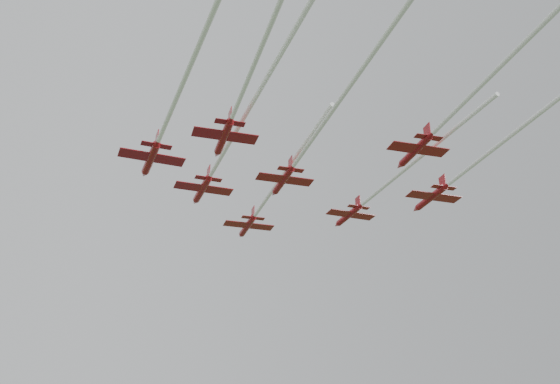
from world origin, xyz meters
name	(u,v)px	position (x,y,z in m)	size (l,w,h in m)	color
jet_lead	(263,204)	(0.87, 14.86, 50.87)	(10.45, 49.09, 2.74)	#A7131C
jet_row2_left	(235,133)	(-12.56, -7.63, 49.70)	(9.95, 68.88, 2.70)	#A7131C
jet_row2_right	(376,193)	(13.55, -0.46, 48.95)	(8.36, 44.63, 2.47)	#A7131C
jet_row3_left	(178,94)	(-22.49, -16.21, 47.86)	(8.86, 63.71, 2.63)	#A7131C
jet_row3_mid	(322,125)	(-4.42, -16.49, 48.04)	(11.72, 61.00, 2.48)	#A7131C
jet_row3_right	(499,144)	(20.66, -19.92, 49.35)	(12.65, 67.02, 2.64)	#A7131C
jet_row4_left	(244,90)	(-16.40, -20.83, 47.30)	(10.34, 47.37, 2.43)	#A7131C
jet_row4_right	(501,65)	(6.57, -35.50, 47.67)	(13.49, 67.08, 2.40)	#A7131C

